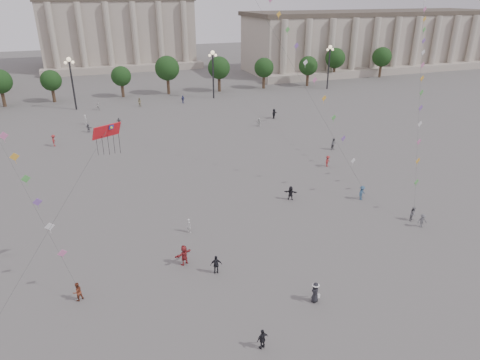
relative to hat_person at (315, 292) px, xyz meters
name	(u,v)px	position (x,y,z in m)	size (l,w,h in m)	color
ground	(290,301)	(-1.82, 0.69, -0.90)	(360.00, 360.00, 0.00)	#575452
hall_east	(373,41)	(73.18, 94.58, 7.52)	(84.00, 26.22, 17.20)	#AD9F91
hall_central	(116,20)	(-1.82, 129.91, 13.33)	(48.30, 34.30, 35.50)	#AD9F91
tree_row	(141,73)	(-1.82, 78.69, 4.49)	(137.12, 5.12, 8.00)	#3A281D
lamp_post_mid_west	(71,74)	(-16.82, 70.69, 6.45)	(2.00, 0.90, 10.65)	#262628
lamp_post_mid_east	(213,66)	(13.18, 70.69, 6.45)	(2.00, 0.90, 10.65)	#262628
lamp_post_far_east	(329,59)	(43.18, 70.69, 6.45)	(2.00, 0.90, 10.65)	#262628
person_crowd_0	(183,99)	(5.42, 68.46, -0.04)	(1.01, 0.42, 1.72)	navy
person_crowd_3	(291,193)	(6.32, 17.07, -0.06)	(1.57, 0.50, 1.69)	black
person_crowd_4	(98,106)	(-12.52, 68.69, -0.12)	(1.45, 0.46, 1.57)	silver
person_crowd_6	(422,221)	(16.29, 6.50, -0.15)	(0.98, 0.56, 1.51)	#59595D
person_crowd_7	(259,122)	(14.37, 46.28, -0.14)	(1.41, 0.45, 1.52)	silver
person_crowd_8	(328,161)	(15.89, 24.73, -0.11)	(1.02, 0.59, 1.58)	maroon
person_crowd_9	(274,114)	(19.11, 50.05, 0.04)	(1.75, 0.56, 1.89)	black
person_crowd_10	(86,120)	(-15.31, 58.31, 0.01)	(0.67, 0.44, 1.84)	silver
person_crowd_12	(88,128)	(-15.02, 53.18, -0.13)	(1.43, 0.46, 1.54)	slate
person_crowd_13	(189,225)	(-6.77, 13.89, -0.14)	(0.56, 0.37, 1.53)	beige
person_crowd_16	(119,122)	(-9.63, 55.01, -0.09)	(0.96, 0.40, 1.63)	#57565B
person_crowd_17	(54,140)	(-20.44, 47.35, 0.03)	(1.21, 0.69, 1.87)	maroon
person_crowd_18	(334,144)	(20.42, 30.54, 0.02)	(0.90, 0.70, 1.85)	#57575B
person_crowd_19	(139,102)	(-4.01, 68.55, 0.05)	(0.93, 0.72, 1.91)	tan
tourist_1	(216,265)	(-6.22, 6.26, -0.03)	(1.02, 0.42, 1.74)	black
tourist_2	(184,255)	(-8.52, 8.55, 0.06)	(1.79, 0.57, 1.93)	#9E2B2E
tourist_4	(263,339)	(-5.80, -3.06, -0.11)	(0.93, 0.39, 1.59)	black
kite_flyer_0	(77,292)	(-17.61, 6.64, -0.10)	(0.78, 0.61, 1.61)	brown
kite_flyer_1	(362,193)	(14.21, 14.18, -0.04)	(1.12, 0.64, 1.73)	#31506E
kite_flyer_2	(413,214)	(16.41, 8.00, -0.12)	(0.76, 0.59, 1.56)	slate
hat_person	(315,292)	(0.00, 0.00, 0.00)	(1.01, 0.94, 1.73)	black
dragon_kite	(106,142)	(-13.90, 7.81, 11.58)	(6.59, 6.35, 19.55)	red
kite_train_east	(424,28)	(31.02, 27.00, 16.99)	(27.53, 35.05, 54.57)	#3F3F3F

